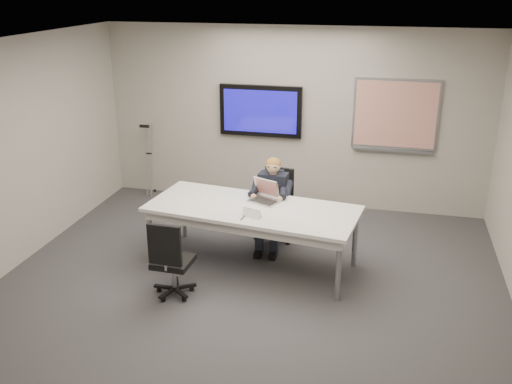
% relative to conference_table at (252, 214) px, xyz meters
% --- Properties ---
extents(floor, '(6.00, 6.00, 0.02)m').
position_rel_conference_table_xyz_m(floor, '(0.08, -0.73, -0.71)').
color(floor, '#333335').
rests_on(floor, ground).
extents(ceiling, '(6.00, 6.00, 0.02)m').
position_rel_conference_table_xyz_m(ceiling, '(0.08, -0.73, 2.09)').
color(ceiling, silver).
rests_on(ceiling, wall_back).
extents(wall_back, '(6.00, 0.02, 2.80)m').
position_rel_conference_table_xyz_m(wall_back, '(0.08, 2.27, 0.69)').
color(wall_back, '#A9A599').
rests_on(wall_back, ground).
extents(wall_front, '(6.00, 0.02, 2.80)m').
position_rel_conference_table_xyz_m(wall_front, '(0.08, -3.73, 0.69)').
color(wall_front, '#A9A599').
rests_on(wall_front, ground).
extents(wall_left, '(0.02, 6.00, 2.80)m').
position_rel_conference_table_xyz_m(wall_left, '(-2.92, -0.73, 0.69)').
color(wall_left, '#A9A599').
rests_on(wall_left, ground).
extents(conference_table, '(2.71, 1.40, 0.80)m').
position_rel_conference_table_xyz_m(conference_table, '(0.00, 0.00, 0.00)').
color(conference_table, white).
rests_on(conference_table, ground).
extents(tv_display, '(1.30, 0.09, 0.80)m').
position_rel_conference_table_xyz_m(tv_display, '(-0.42, 2.22, 0.79)').
color(tv_display, black).
rests_on(tv_display, wall_back).
extents(whiteboard, '(1.25, 0.08, 1.10)m').
position_rel_conference_table_xyz_m(whiteboard, '(1.63, 2.24, 0.82)').
color(whiteboard, '#989AA0').
rests_on(whiteboard, wall_back).
extents(office_chair_far, '(0.56, 0.56, 1.02)m').
position_rel_conference_table_xyz_m(office_chair_far, '(0.12, 0.78, -0.39)').
color(office_chair_far, black).
rests_on(office_chair_far, ground).
extents(office_chair_near, '(0.47, 0.47, 0.96)m').
position_rel_conference_table_xyz_m(office_chair_near, '(-0.71, -0.95, -0.41)').
color(office_chair_near, black).
rests_on(office_chair_near, ground).
extents(seated_person, '(0.39, 0.67, 1.23)m').
position_rel_conference_table_xyz_m(seated_person, '(0.11, 0.54, -0.21)').
color(seated_person, '#1C2230').
rests_on(seated_person, office_chair_far).
extents(crutch, '(0.20, 0.56, 1.30)m').
position_rel_conference_table_xyz_m(crutch, '(-2.27, 2.07, -0.07)').
color(crutch, '#A7A9AF').
rests_on(crutch, ground).
extents(laptop, '(0.44, 0.47, 0.26)m').
position_rel_conference_table_xyz_m(laptop, '(0.10, 0.27, 0.16)').
color(laptop, '#BBBBBD').
rests_on(laptop, conference_table).
extents(name_tent, '(0.25, 0.15, 0.10)m').
position_rel_conference_table_xyz_m(name_tent, '(0.07, -0.29, 0.14)').
color(name_tent, white).
rests_on(name_tent, conference_table).
extents(pen, '(0.03, 0.15, 0.01)m').
position_rel_conference_table_xyz_m(pen, '(-0.03, -0.35, 0.10)').
color(pen, black).
rests_on(pen, conference_table).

